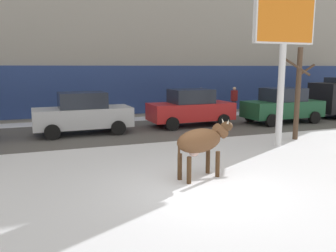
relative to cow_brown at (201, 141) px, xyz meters
name	(u,v)px	position (x,y,z in m)	size (l,w,h in m)	color
ground_plane	(203,189)	(-0.33, -0.80, -0.99)	(120.00, 120.00, 0.00)	white
road_strip	(125,131)	(-0.33, 7.38, -0.99)	(60.00, 5.60, 0.01)	#514F4C
building_facade	(95,9)	(-0.33, 14.76, 5.49)	(44.00, 6.10, 13.00)	gray
cow_brown	(201,141)	(0.00, 0.00, 0.00)	(1.93, 0.94, 1.54)	brown
billboard	(284,27)	(4.39, 2.45, 3.32)	(2.52, 0.25, 5.56)	silver
car_silver_sedan	(83,113)	(-2.17, 7.45, -0.09)	(4.24, 2.05, 1.84)	#B7BABF
car_red_sedan	(191,108)	(3.14, 7.70, -0.09)	(4.24, 2.05, 1.84)	red
car_darkgreen_sedan	(283,106)	(8.12, 6.97, -0.09)	(4.24, 2.05, 1.84)	#194C2D
pedestrian_near_billboard	(201,102)	(5.00, 10.42, -0.11)	(0.36, 0.24, 1.73)	#282833
pedestrian_by_cars	(234,101)	(7.25, 10.42, -0.11)	(0.36, 0.24, 1.73)	#282833
bare_tree_right_lot	(298,91)	(5.81, 3.20, 0.97)	(1.34, 1.32, 3.69)	#4C3828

